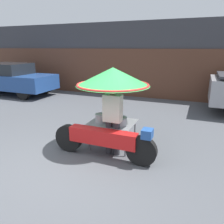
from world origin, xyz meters
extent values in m
plane|color=#4C4F54|center=(0.00, 0.00, 0.00)|extent=(36.00, 36.00, 0.00)
cube|color=#38383D|center=(0.00, 7.66, 1.70)|extent=(28.00, 2.00, 3.39)
cube|color=#563323|center=(0.00, 6.63, 1.10)|extent=(23.80, 0.06, 2.20)
cylinder|color=black|center=(1.32, 0.59, 0.31)|extent=(0.62, 0.14, 0.62)
cylinder|color=black|center=(-0.36, 0.59, 0.31)|extent=(0.62, 0.14, 0.62)
cube|color=red|center=(0.48, 0.59, 0.47)|extent=(1.48, 0.24, 0.32)
cube|color=#234C93|center=(1.42, 0.59, 0.69)|extent=(0.20, 0.24, 0.18)
cylinder|color=black|center=(0.48, 1.41, 0.28)|extent=(0.56, 0.14, 0.56)
cylinder|color=#515156|center=(0.91, 0.80, 0.30)|extent=(0.03, 0.03, 0.60)
cylinder|color=#515156|center=(0.91, 1.51, 0.30)|extent=(0.03, 0.03, 0.60)
cylinder|color=#515156|center=(0.05, 0.80, 0.30)|extent=(0.03, 0.03, 0.60)
cylinder|color=#515156|center=(0.05, 1.51, 0.30)|extent=(0.03, 0.03, 0.60)
cube|color=gray|center=(0.48, 1.16, 0.61)|extent=(1.01, 0.84, 0.02)
cylinder|color=#B2B2B7|center=(0.48, 1.16, 1.04)|extent=(0.03, 0.03, 0.84)
cone|color=green|center=(0.48, 1.16, 1.66)|extent=(1.62, 1.62, 0.40)
torus|color=red|center=(0.48, 1.16, 1.48)|extent=(1.59, 1.59, 0.05)
cylinder|color=#939399|center=(0.25, 1.01, 0.72)|extent=(0.27, 0.27, 0.21)
cylinder|color=#939399|center=(0.66, 1.03, 0.71)|extent=(0.39, 0.39, 0.17)
cylinder|color=#2D2D33|center=(0.53, 0.82, 0.38)|extent=(0.14, 0.14, 0.76)
cylinder|color=#2D2D33|center=(0.71, 0.82, 0.38)|extent=(0.14, 0.14, 0.76)
cube|color=beige|center=(0.62, 0.82, 1.05)|extent=(0.38, 0.22, 0.57)
sphere|color=tan|center=(0.62, 0.82, 1.44)|extent=(0.21, 0.21, 0.21)
cylinder|color=black|center=(-5.02, 4.12, 0.32)|extent=(0.64, 0.20, 0.64)
cylinder|color=black|center=(-5.02, 5.60, 0.32)|extent=(0.64, 0.20, 0.64)
cylinder|color=black|center=(-7.67, 5.60, 0.32)|extent=(0.64, 0.20, 0.64)
cube|color=navy|center=(-6.35, 4.86, 0.66)|extent=(4.28, 1.74, 0.69)
cube|color=#1E2328|center=(-6.56, 4.86, 1.26)|extent=(2.05, 1.54, 0.51)
camera|label=1|loc=(2.26, -3.24, 2.27)|focal=35.00mm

